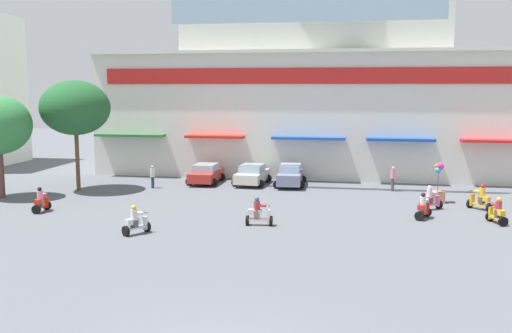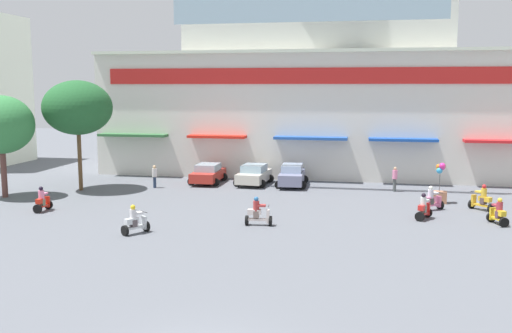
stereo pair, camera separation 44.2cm
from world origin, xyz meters
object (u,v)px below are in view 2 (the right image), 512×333
object	(u,v)px
plaza_tree_0	(78,108)
scooter_rider_5	(424,208)
plaza_tree_2	(1,125)
scooter_rider_7	(498,213)
pedestrian_0	(155,175)
scooter_rider_3	(482,200)
balloon_vendor_cart	(440,185)
scooter_rider_6	(432,200)
scooter_rider_1	(135,222)
parked_car_2	(292,175)
scooter_rider_4	(258,214)
scooter_rider_2	(42,201)
parked_car_1	(254,175)
parked_car_0	(208,173)
pedestrian_1	(395,177)

from	to	relation	value
plaza_tree_0	scooter_rider_5	world-z (taller)	plaza_tree_0
plaza_tree_2	scooter_rider_7	distance (m)	30.50
pedestrian_0	scooter_rider_3	bearing A→B (deg)	-9.44
scooter_rider_5	balloon_vendor_cart	distance (m)	4.97
scooter_rider_3	scooter_rider_5	distance (m)	4.65
scooter_rider_3	balloon_vendor_cart	distance (m)	2.86
scooter_rider_6	scooter_rider_3	bearing A→B (deg)	9.89
scooter_rider_1	scooter_rider_3	bearing A→B (deg)	26.26
plaza_tree_2	parked_car_2	world-z (taller)	plaza_tree_2
scooter_rider_1	scooter_rider_4	size ratio (longest dim) A/B	0.96
scooter_rider_2	scooter_rider_4	size ratio (longest dim) A/B	0.97
plaza_tree_2	balloon_vendor_cart	xyz separation A→B (m)	(27.82, 3.36, -3.61)
parked_car_1	parked_car_0	bearing A→B (deg)	-179.21
pedestrian_1	scooter_rider_6	bearing A→B (deg)	-72.48
scooter_rider_4	balloon_vendor_cart	distance (m)	12.73
scooter_rider_7	scooter_rider_3	bearing A→B (deg)	92.48
parked_car_2	scooter_rider_5	distance (m)	12.41
scooter_rider_1	scooter_rider_6	distance (m)	17.16
parked_car_0	scooter_rider_5	distance (m)	17.40
parked_car_1	scooter_rider_5	bearing A→B (deg)	-39.32
balloon_vendor_cart	scooter_rider_6	bearing A→B (deg)	-107.26
scooter_rider_1	balloon_vendor_cart	bearing A→B (deg)	34.01
parked_car_2	scooter_rider_6	size ratio (longest dim) A/B	2.87
parked_car_2	scooter_rider_6	distance (m)	11.27
scooter_rider_5	scooter_rider_7	bearing A→B (deg)	-8.12
scooter_rider_3	parked_car_1	bearing A→B (deg)	157.13
parked_car_2	scooter_rider_7	xyz separation A→B (m)	(12.14, -9.65, -0.19)
scooter_rider_2	scooter_rider_5	size ratio (longest dim) A/B	1.00
parked_car_0	balloon_vendor_cart	world-z (taller)	balloon_vendor_cart
plaza_tree_0	pedestrian_0	bearing A→B (deg)	21.41
parked_car_1	scooter_rider_4	xyz separation A→B (m)	(2.61, -12.29, -0.12)
scooter_rider_7	pedestrian_1	size ratio (longest dim) A/B	0.85
scooter_rider_4	scooter_rider_3	bearing A→B (deg)	26.26
parked_car_2	balloon_vendor_cart	world-z (taller)	balloon_vendor_cart
pedestrian_0	pedestrian_1	bearing A→B (deg)	5.86
scooter_rider_4	pedestrian_0	bearing A→B (deg)	134.21
plaza_tree_2	pedestrian_1	world-z (taller)	plaza_tree_2
scooter_rider_4	balloon_vendor_cart	xyz separation A→B (m)	(10.05, 7.81, 0.51)
scooter_rider_6	pedestrian_1	xyz separation A→B (m)	(-1.84, 5.83, 0.38)
plaza_tree_0	scooter_rider_2	size ratio (longest dim) A/B	5.14
plaza_tree_0	scooter_rider_5	bearing A→B (deg)	-11.65
scooter_rider_3	balloon_vendor_cart	xyz separation A→B (m)	(-2.19, 1.77, 0.50)
scooter_rider_1	scooter_rider_7	bearing A→B (deg)	16.45
scooter_rider_1	parked_car_2	bearing A→B (deg)	68.47
scooter_rider_5	pedestrian_0	size ratio (longest dim) A/B	0.91
pedestrian_0	parked_car_0	bearing A→B (deg)	38.98
parked_car_1	scooter_rider_4	bearing A→B (deg)	-78.00
balloon_vendor_cart	scooter_rider_1	bearing A→B (deg)	-145.99
scooter_rider_5	pedestrian_1	bearing A→B (deg)	97.96
plaza_tree_0	scooter_rider_5	distance (m)	23.82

